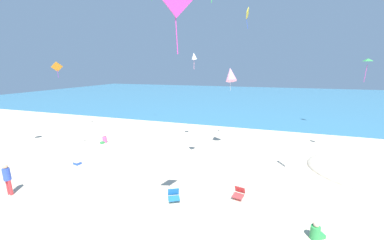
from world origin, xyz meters
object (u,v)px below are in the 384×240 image
at_px(beach_chair_far_right, 174,195).
at_px(person_0, 316,232).
at_px(kite_green, 368,60).
at_px(kite_yellow, 248,14).
at_px(kite_pink, 231,74).
at_px(kite_white, 194,56).
at_px(kite_orange, 57,67).
at_px(cooler_box, 77,163).
at_px(beach_chair_near_camera, 239,193).
at_px(person_3, 7,177).
at_px(person_2, 104,140).

distance_m(beach_chair_far_right, person_0, 6.43).
distance_m(kite_green, kite_yellow, 8.83).
xyz_separation_m(person_0, kite_yellow, (-3.89, 9.06, 10.22)).
xyz_separation_m(beach_chair_far_right, kite_green, (10.65, 9.21, 6.90)).
distance_m(kite_pink, kite_white, 3.51).
xyz_separation_m(beach_chair_far_right, kite_white, (-1.58, 8.46, 7.35)).
xyz_separation_m(kite_yellow, kite_orange, (-12.43, -5.50, -3.76)).
xyz_separation_m(cooler_box, kite_orange, (-1.70, 0.89, 6.62)).
relative_size(beach_chair_far_right, cooler_box, 1.51).
height_order(beach_chair_near_camera, kite_pink, kite_pink).
bearing_deg(person_0, kite_yellow, 80.66).
relative_size(beach_chair_near_camera, cooler_box, 1.45).
xyz_separation_m(kite_green, kite_pink, (-9.10, -1.42, -0.98)).
height_order(person_3, kite_green, kite_green).
distance_m(beach_chair_near_camera, kite_orange, 14.67).
relative_size(beach_chair_near_camera, person_3, 0.44).
bearing_deg(cooler_box, beach_chair_far_right, -13.55).
bearing_deg(person_3, person_2, -171.21).
distance_m(cooler_box, kite_green, 21.40).
bearing_deg(kite_white, person_3, -123.25).
bearing_deg(kite_orange, person_0, -12.32).
distance_m(person_0, kite_green, 12.80).
bearing_deg(person_2, kite_orange, 5.52).
bearing_deg(person_2, person_0, 77.13).
xyz_separation_m(kite_green, kite_yellow, (-8.14, -0.85, 3.32)).
distance_m(cooler_box, person_2, 4.70).
xyz_separation_m(person_3, kite_white, (7.01, 10.68, 6.63)).
xyz_separation_m(person_2, kite_green, (20.19, 2.73, 6.89)).
bearing_deg(person_2, person_3, 17.64).
relative_size(cooler_box, kite_yellow, 0.36).
bearing_deg(cooler_box, person_3, -95.13).
bearing_deg(kite_pink, beach_chair_far_right, -101.24).
bearing_deg(person_3, kite_white, 149.28).
bearing_deg(kite_green, beach_chair_far_right, -139.14).
bearing_deg(person_3, kite_yellow, 136.16).
height_order(person_0, kite_orange, kite_orange).
height_order(person_2, kite_orange, kite_orange).
relative_size(kite_orange, kite_pink, 0.61).
relative_size(kite_green, kite_orange, 1.45).
xyz_separation_m(beach_chair_far_right, kite_yellow, (2.51, 8.36, 10.21)).
bearing_deg(beach_chair_near_camera, beach_chair_far_right, -56.08).
bearing_deg(kite_white, beach_chair_near_camera, -56.57).
xyz_separation_m(cooler_box, kite_white, (6.63, 6.49, 7.51)).
bearing_deg(person_0, person_2, 123.18).
bearing_deg(kite_orange, kite_yellow, 23.86).
distance_m(cooler_box, kite_orange, 6.89).
relative_size(person_3, kite_orange, 1.58).
height_order(beach_chair_far_right, kite_yellow, kite_yellow).
xyz_separation_m(beach_chair_near_camera, cooler_box, (-11.37, 0.70, -0.15)).
xyz_separation_m(kite_orange, kite_pink, (11.46, 4.93, -0.53)).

